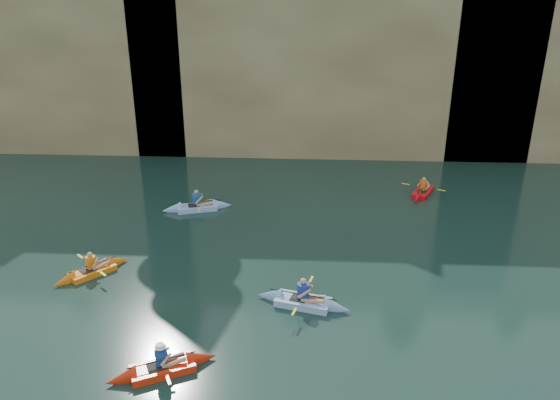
# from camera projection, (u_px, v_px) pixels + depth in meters

# --- Properties ---
(cliff) EXTENTS (70.00, 16.00, 12.00)m
(cliff) POSITION_uv_depth(u_px,v_px,m) (302.00, 44.00, 39.62)
(cliff) COLOR tan
(cliff) RESTS_ON ground
(cliff_slab_center) EXTENTS (24.00, 2.40, 11.40)m
(cliff_slab_center) POSITION_uv_depth(u_px,v_px,m) (332.00, 63.00, 32.80)
(cliff_slab_center) COLOR tan
(cliff_slab_center) RESTS_ON ground
(sea_cave_west) EXTENTS (4.50, 1.00, 4.00)m
(sea_cave_west) POSITION_uv_depth(u_px,v_px,m) (15.00, 121.00, 34.67)
(sea_cave_west) COLOR black
(sea_cave_west) RESTS_ON ground
(sea_cave_center) EXTENTS (3.50, 1.00, 3.20)m
(sea_cave_center) POSITION_uv_depth(u_px,v_px,m) (234.00, 131.00, 34.08)
(sea_cave_center) COLOR black
(sea_cave_center) RESTS_ON ground
(sea_cave_east) EXTENTS (5.00, 1.00, 4.50)m
(sea_cave_east) POSITION_uv_depth(u_px,v_px,m) (462.00, 124.00, 33.09)
(sea_cave_east) COLOR black
(sea_cave_east) RESTS_ON ground
(main_kayaker) EXTENTS (3.20, 2.07, 1.19)m
(main_kayaker) POSITION_uv_depth(u_px,v_px,m) (162.00, 367.00, 15.66)
(main_kayaker) COLOR red
(main_kayaker) RESTS_ON ground
(kayaker_orange) EXTENTS (2.58, 2.71, 1.16)m
(kayaker_orange) POSITION_uv_depth(u_px,v_px,m) (92.00, 271.00, 20.83)
(kayaker_orange) COLOR orange
(kayaker_orange) RESTS_ON ground
(kayaker_ltblue_near) EXTENTS (3.42, 2.51, 1.32)m
(kayaker_ltblue_near) POSITION_uv_depth(u_px,v_px,m) (303.00, 301.00, 18.85)
(kayaker_ltblue_near) COLOR #87B1E2
(kayaker_ltblue_near) RESTS_ON ground
(kayaker_red_far) EXTENTS (2.09, 3.13, 1.15)m
(kayaker_red_far) POSITION_uv_depth(u_px,v_px,m) (423.00, 192.00, 28.46)
(kayaker_red_far) COLOR red
(kayaker_red_far) RESTS_ON ground
(kayaker_ltblue_mid) EXTENTS (3.46, 2.44, 1.29)m
(kayaker_ltblue_mid) POSITION_uv_depth(u_px,v_px,m) (197.00, 207.00, 26.54)
(kayaker_ltblue_mid) COLOR #89B5E6
(kayaker_ltblue_mid) RESTS_ON ground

